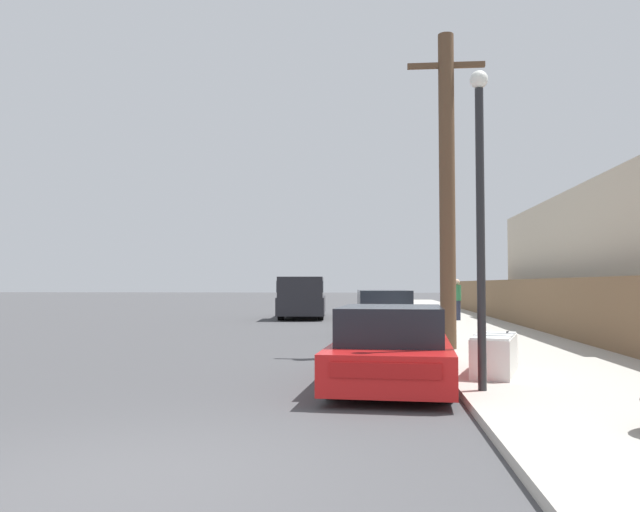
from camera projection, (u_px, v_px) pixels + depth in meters
ground_plane at (126, 483)px, 5.04m from camera, size 220.00×220.00×0.00m
sidewalk_curb at (448, 318)px, 27.96m from camera, size 4.20×63.00×0.12m
discarded_fridge at (495, 354)px, 10.30m from camera, size 1.05×1.76×0.68m
parked_sports_car_red at (392, 349)px, 9.99m from camera, size 2.11×4.72×1.26m
car_parked_mid at (383, 315)px, 19.30m from camera, size 2.07×4.47×1.42m
pickup_truck at (302, 298)px, 28.92m from camera, size 2.49×6.02×1.93m
utility_pole at (447, 187)px, 14.53m from camera, size 1.80×0.37×7.37m
street_lamp at (480, 203)px, 8.85m from camera, size 0.26×0.26×4.55m
wooden_fence at (520, 302)px, 22.59m from camera, size 0.08×37.13×1.66m
pedestrian at (457, 299)px, 25.63m from camera, size 0.34×0.34×1.69m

